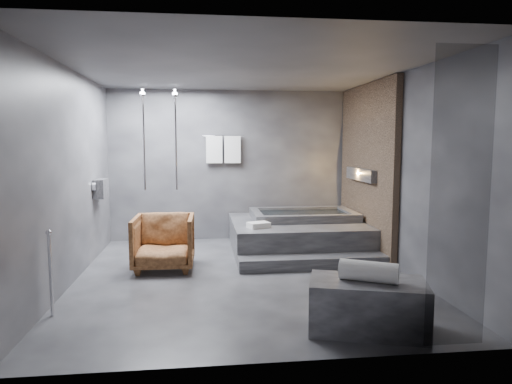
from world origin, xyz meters
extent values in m
plane|color=#29292B|center=(0.00, 0.00, 0.00)|extent=(5.00, 5.00, 0.00)
cube|color=#444447|center=(0.00, 0.00, 2.80)|extent=(4.50, 5.00, 0.04)
cube|color=#323237|center=(0.00, 2.50, 1.40)|extent=(4.50, 0.04, 2.80)
cube|color=#323237|center=(0.00, -2.50, 1.40)|extent=(4.50, 0.04, 2.80)
cube|color=#323237|center=(-2.25, 0.00, 1.40)|extent=(0.04, 5.00, 2.80)
cube|color=#323237|center=(2.25, 0.00, 1.40)|extent=(0.04, 5.00, 2.80)
cube|color=#937356|center=(2.19, 1.25, 1.40)|extent=(0.10, 2.40, 2.78)
cube|color=#FF9938|center=(2.11, 1.25, 1.30)|extent=(0.14, 1.20, 0.20)
cube|color=slate|center=(-2.16, 1.40, 1.10)|extent=(0.16, 0.42, 0.30)
imported|color=beige|center=(-2.15, 1.30, 1.05)|extent=(0.08, 0.08, 0.21)
imported|color=beige|center=(-2.15, 1.50, 1.03)|extent=(0.07, 0.07, 0.15)
cylinder|color=silver|center=(-1.00, 2.05, 1.90)|extent=(0.04, 0.04, 1.80)
cylinder|color=silver|center=(-1.55, 2.05, 1.90)|extent=(0.04, 0.04, 1.80)
cylinder|color=silver|center=(-0.15, 2.44, 1.95)|extent=(0.75, 0.02, 0.02)
cube|color=white|center=(-0.32, 2.42, 1.70)|extent=(0.30, 0.06, 0.50)
cube|color=white|center=(0.02, 2.42, 1.70)|extent=(0.30, 0.06, 0.50)
cylinder|color=silver|center=(-2.15, -1.20, 0.45)|extent=(0.04, 0.04, 0.90)
cube|color=black|center=(1.65, -2.45, 1.35)|extent=(0.55, 0.01, 2.60)
cube|color=#2D2D30|center=(1.05, 1.45, 0.25)|extent=(2.20, 2.00, 0.50)
cube|color=#2D2D30|center=(1.05, 0.27, 0.09)|extent=(2.20, 0.36, 0.18)
cube|color=#373739|center=(1.04, -1.95, 0.25)|extent=(1.24, 0.90, 0.50)
imported|color=#472611|center=(-1.11, 0.49, 0.40)|extent=(0.87, 0.89, 0.79)
cylinder|color=white|center=(1.03, -1.98, 0.60)|extent=(0.58, 0.44, 0.20)
cube|color=silver|center=(0.32, 0.91, 0.54)|extent=(0.38, 0.33, 0.09)
camera|label=1|loc=(-0.55, -6.10, 1.84)|focal=32.00mm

